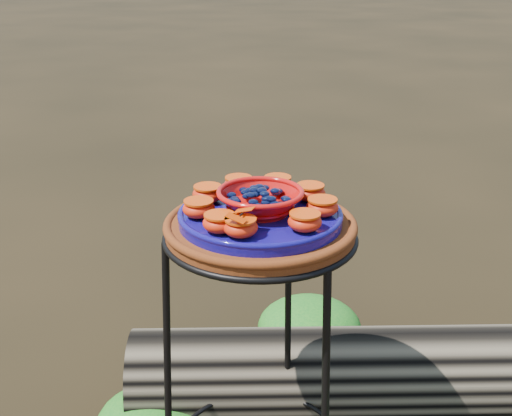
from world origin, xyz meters
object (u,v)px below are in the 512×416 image
(red_bowl, at_px, (260,201))
(driftwood_log, at_px, (393,375))
(terracotta_saucer, at_px, (260,229))
(cobalt_plate, at_px, (260,217))
(plant_stand, at_px, (260,377))

(red_bowl, distance_m, driftwood_log, 0.80)
(terracotta_saucer, distance_m, driftwood_log, 0.75)
(terracotta_saucer, bearing_deg, cobalt_plate, 0.00)
(terracotta_saucer, relative_size, driftwood_log, 0.27)
(plant_stand, relative_size, terracotta_saucer, 1.80)
(plant_stand, distance_m, driftwood_log, 0.53)
(terracotta_saucer, height_order, driftwood_log, terracotta_saucer)
(cobalt_plate, bearing_deg, driftwood_log, 58.64)
(plant_stand, relative_size, driftwood_log, 0.48)
(plant_stand, distance_m, terracotta_saucer, 0.37)
(plant_stand, xyz_separation_m, cobalt_plate, (0.00, 0.00, 0.39))
(terracotta_saucer, height_order, red_bowl, red_bowl)
(plant_stand, distance_m, cobalt_plate, 0.39)
(cobalt_plate, bearing_deg, terracotta_saucer, 0.00)
(plant_stand, height_order, driftwood_log, plant_stand)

